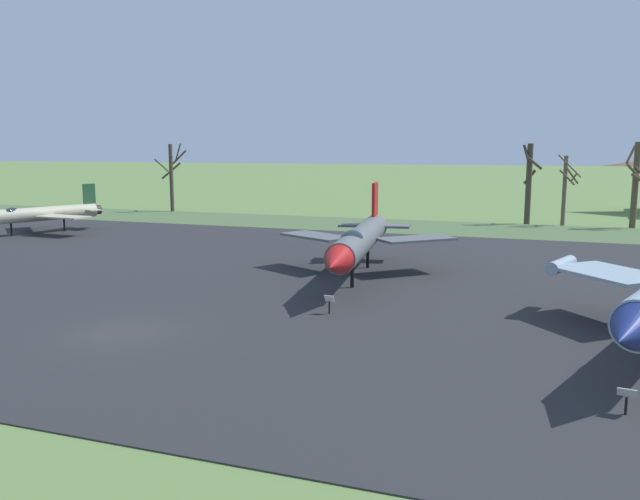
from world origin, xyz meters
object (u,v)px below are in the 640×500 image
(info_placard_front_right, at_px, (329,303))
(info_placard_rear_center, at_px, (627,398))
(jet_fighter_front_right, at_px, (359,240))
(jet_fighter_front_left, at_px, (34,214))

(info_placard_front_right, relative_size, info_placard_rear_center, 1.07)
(jet_fighter_front_right, relative_size, info_placard_rear_center, 19.52)
(jet_fighter_front_left, bearing_deg, info_placard_rear_center, -29.48)
(jet_fighter_front_left, height_order, jet_fighter_front_right, jet_fighter_front_right)
(jet_fighter_front_left, distance_m, info_placard_front_right, 39.83)
(info_placard_front_right, bearing_deg, jet_fighter_front_left, 152.24)
(jet_fighter_front_left, relative_size, jet_fighter_front_right, 0.74)
(jet_fighter_front_right, bearing_deg, info_placard_front_right, -83.34)
(jet_fighter_front_left, distance_m, jet_fighter_front_right, 35.64)
(jet_fighter_front_left, bearing_deg, info_placard_front_right, -27.76)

